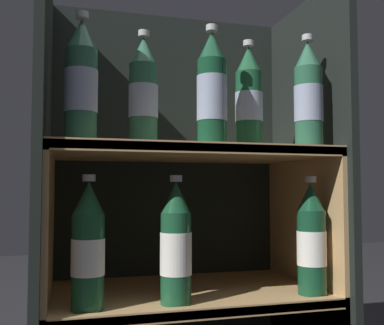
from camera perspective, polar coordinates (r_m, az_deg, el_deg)
The scene contains 13 objects.
fridge_back_wall at distance 1.32m, azimuth -3.03°, elevation -3.86°, with size 0.70×0.02×1.05m, color black.
fridge_side_left at distance 1.09m, azimuth -18.51°, elevation -3.79°, with size 0.02×0.43×1.05m, color black.
fridge_side_right at distance 1.25m, azimuth 14.53°, elevation -3.79°, with size 0.02×0.43×1.05m, color black.
shelf_lower at distance 1.15m, azimuth -0.67°, elevation -18.66°, with size 0.66×0.39×0.29m.
shelf_upper at distance 1.12m, azimuth -0.70°, elevation -7.51°, with size 0.66×0.39×0.63m.
bottle_upper_front_0 at distance 0.98m, azimuth -13.89°, elevation 9.71°, with size 0.07×0.07×0.28m.
bottle_upper_front_1 at distance 1.03m, azimuth 2.54°, elevation 8.96°, with size 0.07×0.07×0.28m.
bottle_upper_front_2 at distance 1.13m, azimuth 14.56°, elevation 8.02°, with size 0.07×0.07×0.28m.
bottle_upper_back_0 at distance 1.07m, azimuth -6.19°, elevation 8.57°, with size 0.07×0.07×0.28m.
bottle_upper_back_1 at distance 1.14m, azimuth 7.23°, elevation 7.83°, with size 0.07×0.07×0.28m.
bottle_lower_front_0 at distance 0.96m, azimuth -13.06°, elevation -10.57°, with size 0.07×0.07×0.28m.
bottle_lower_front_1 at distance 0.99m, azimuth -2.06°, elevation -10.52°, with size 0.07×0.07×0.28m.
bottle_lower_front_2 at distance 1.11m, azimuth 14.93°, elevation -9.59°, with size 0.07×0.07×0.28m.
Camera 1 is at (-0.28, -0.89, 0.53)m, focal length 42.00 mm.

